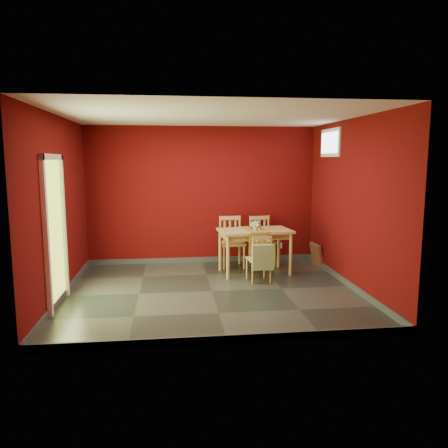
{
  "coord_description": "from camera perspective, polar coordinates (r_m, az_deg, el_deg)",
  "views": [
    {
      "loc": [
        -0.61,
        -6.62,
        2.06
      ],
      "look_at": [
        0.25,
        0.45,
        1.0
      ],
      "focal_mm": 35.0,
      "sensor_mm": 36.0,
      "label": 1
    }
  ],
  "objects": [
    {
      "name": "chair_near",
      "position": [
        7.42,
        4.65,
        -4.45
      ],
      "size": [
        0.42,
        0.42,
        0.79
      ],
      "color": "tan",
      "rests_on": "ground"
    },
    {
      "name": "doorway",
      "position": [
        6.5,
        -21.28,
        -0.4
      ],
      "size": [
        0.06,
        1.01,
        2.13
      ],
      "color": "#B7D838",
      "rests_on": "ground"
    },
    {
      "name": "cat",
      "position": [
        7.95,
        4.11,
        0.07
      ],
      "size": [
        0.28,
        0.44,
        0.2
      ],
      "primitive_type": null,
      "rotation": [
        0.0,
        0.0,
        0.17
      ],
      "color": "slate",
      "rests_on": "table_runner"
    },
    {
      "name": "dining_table",
      "position": [
        7.92,
        4.05,
        -1.45
      ],
      "size": [
        1.35,
        0.88,
        0.8
      ],
      "color": "tan",
      "rests_on": "ground"
    },
    {
      "name": "room_shell",
      "position": [
        6.95,
        -1.62,
        -8.36
      ],
      "size": [
        4.5,
        4.5,
        4.5
      ],
      "color": "#570909",
      "rests_on": "ground"
    },
    {
      "name": "outlet_plate",
      "position": [
        9.06,
        7.34,
        -2.81
      ],
      "size": [
        0.08,
        0.02,
        0.12
      ],
      "primitive_type": "cube",
      "color": "silver",
      "rests_on": "room_shell"
    },
    {
      "name": "ground",
      "position": [
        6.96,
        -1.62,
        -8.75
      ],
      "size": [
        4.5,
        4.5,
        0.0
      ],
      "primitive_type": "plane",
      "color": "#2D342D",
      "rests_on": "ground"
    },
    {
      "name": "window",
      "position": [
        8.14,
        13.7,
        10.27
      ],
      "size": [
        0.05,
        0.9,
        0.5
      ],
      "color": "white",
      "rests_on": "room_shell"
    },
    {
      "name": "picture_frame",
      "position": [
        8.71,
        12.01,
        -3.93
      ],
      "size": [
        0.18,
        0.45,
        0.44
      ],
      "color": "brown",
      "rests_on": "ground"
    },
    {
      "name": "tote_bag",
      "position": [
        7.22,
        5.1,
        -4.34
      ],
      "size": [
        0.36,
        0.2,
        0.49
      ],
      "color": "#8A9F66",
      "rests_on": "chair_near"
    },
    {
      "name": "table_runner",
      "position": [
        7.79,
        4.23,
        -1.31
      ],
      "size": [
        0.44,
        0.8,
        0.39
      ],
      "color": "olive",
      "rests_on": "dining_table"
    },
    {
      "name": "chair_far_right",
      "position": [
        8.61,
        4.95,
        -2.1
      ],
      "size": [
        0.5,
        0.5,
        0.95
      ],
      "color": "tan",
      "rests_on": "ground"
    },
    {
      "name": "chair_far_left",
      "position": [
        8.4,
        0.99,
        -2.26
      ],
      "size": [
        0.48,
        0.48,
        0.97
      ],
      "color": "tan",
      "rests_on": "ground"
    }
  ]
}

